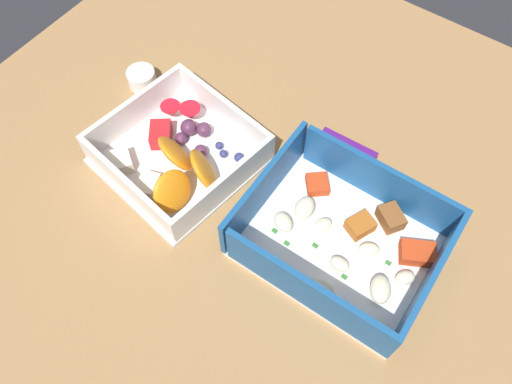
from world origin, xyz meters
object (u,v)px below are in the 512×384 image
object	(u,v)px
fruit_bowl	(179,154)
candy_bar	(346,150)
pasta_container	(344,239)
paper_cup_liner	(142,78)

from	to	relation	value
fruit_bowl	candy_bar	bearing A→B (deg)	39.60
fruit_bowl	candy_bar	size ratio (longest dim) A/B	2.52
pasta_container	fruit_bowl	xyz separation A→B (cm)	(-20.50, -1.61, -0.14)
candy_bar	pasta_container	bearing A→B (deg)	-61.48
pasta_container	fruit_bowl	size ratio (longest dim) A/B	1.09
candy_bar	paper_cup_liner	distance (cm)	26.97
pasta_container	fruit_bowl	world-z (taller)	pasta_container
pasta_container	candy_bar	world-z (taller)	pasta_container
paper_cup_liner	pasta_container	bearing A→B (deg)	-8.53
fruit_bowl	paper_cup_liner	bearing A→B (deg)	151.00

